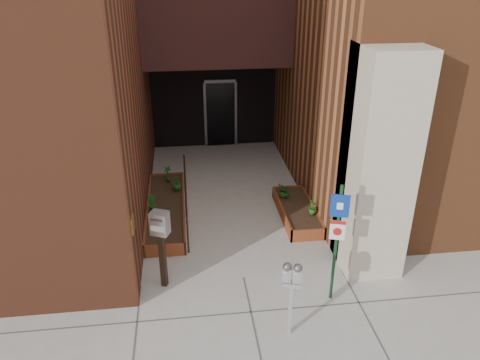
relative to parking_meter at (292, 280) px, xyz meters
name	(u,v)px	position (x,y,z in m)	size (l,w,h in m)	color
ground	(244,278)	(-0.56, 1.58, -1.09)	(80.00, 80.00, 0.00)	#9E9991
planter_left	(166,210)	(-2.11, 4.28, -0.96)	(0.90, 3.60, 0.30)	maroon
planter_right	(297,212)	(1.04, 3.78, -0.96)	(0.80, 2.20, 0.30)	maroon
handrail	(185,187)	(-1.61, 4.23, -0.35)	(0.04, 3.34, 0.90)	black
parking_meter	(292,280)	(0.00, 0.00, 0.00)	(0.33, 0.20, 1.41)	#B5B5B7
sign_post	(337,232)	(0.96, 0.77, 0.34)	(0.31, 0.12, 2.33)	#14381D
payment_dropbox	(161,234)	(-2.10, 1.54, 0.07)	(0.39, 0.34, 1.61)	black
shrub_left_a	(166,217)	(-2.08, 3.31, -0.61)	(0.32, 0.32, 0.36)	#18551B
shrub_left_b	(152,204)	(-2.41, 3.94, -0.59)	(0.23, 0.23, 0.41)	#165017
shrub_left_c	(177,182)	(-1.83, 5.04, -0.59)	(0.23, 0.23, 0.41)	#195718
shrub_left_d	(168,174)	(-2.06, 5.58, -0.59)	(0.22, 0.22, 0.41)	#1A5B1F
shrub_right_a	(313,207)	(1.29, 3.36, -0.62)	(0.19, 0.19, 0.35)	#235418
shrub_right_b	(288,191)	(0.89, 4.25, -0.61)	(0.19, 0.19, 0.36)	#205017
shrub_right_c	(283,191)	(0.79, 4.31, -0.63)	(0.29, 0.29, 0.32)	#1D5117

